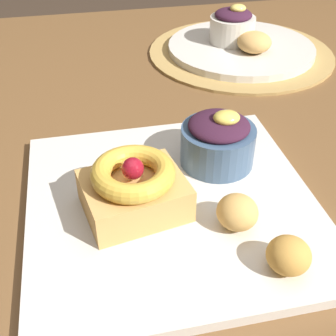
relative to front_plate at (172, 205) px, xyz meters
name	(u,v)px	position (x,y,z in m)	size (l,w,h in m)	color
dining_table	(174,173)	(0.04, 0.18, -0.10)	(1.31, 0.99, 0.73)	brown
woven_placemat	(240,52)	(0.21, 0.38, 0.00)	(0.33, 0.33, 0.01)	#AD894C
front_plate	(172,205)	(0.00, 0.00, 0.00)	(0.30, 0.30, 0.01)	silver
cake_slice	(134,188)	(-0.04, -0.01, 0.03)	(0.11, 0.10, 0.06)	tan
berry_ramekin	(218,141)	(0.07, 0.06, 0.04)	(0.08, 0.08, 0.07)	#3D5675
fritter_front	(237,212)	(0.05, -0.05, 0.02)	(0.04, 0.04, 0.03)	tan
fritter_middle	(289,255)	(0.08, -0.11, 0.02)	(0.04, 0.04, 0.03)	gold
back_plate	(241,48)	(0.21, 0.38, 0.01)	(0.26, 0.26, 0.01)	silver
back_ramekin	(233,26)	(0.20, 0.40, 0.04)	(0.08, 0.08, 0.07)	silver
back_pastry	(254,42)	(0.22, 0.35, 0.03)	(0.06, 0.06, 0.03)	tan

